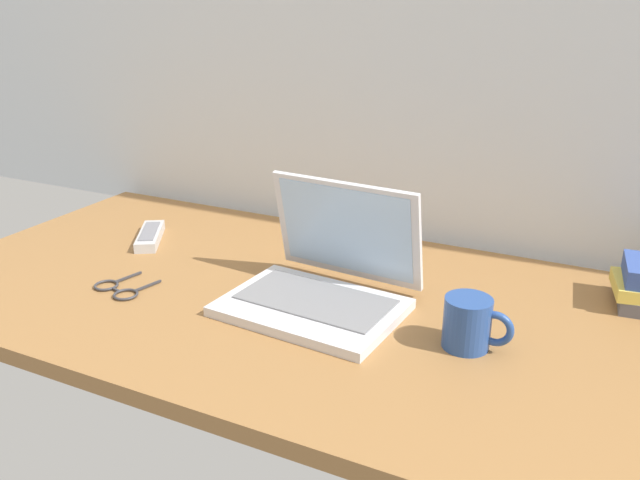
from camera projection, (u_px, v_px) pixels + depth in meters
desk at (317, 307)px, 1.22m from camera, size 1.60×0.76×0.03m
laptop at (324, 280)px, 1.18m from camera, size 0.33×0.29×0.21m
coffee_mug at (469, 323)px, 1.03m from camera, size 0.11×0.08×0.09m
remote_control_near at (150, 236)px, 1.49m from camera, size 0.12×0.16×0.02m
eyeglasses at (118, 289)px, 1.24m from camera, size 0.12×0.12×0.01m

